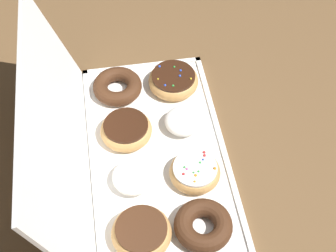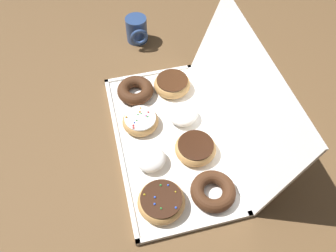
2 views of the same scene
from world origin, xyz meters
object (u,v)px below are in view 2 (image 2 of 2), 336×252
Objects in this scene: powdered_filled_donut_5 at (183,114)px; chocolate_cake_ring_donut_7 at (213,191)px; chocolate_frosted_donut_4 at (172,84)px; chocolate_frosted_donut_6 at (195,148)px; chocolate_cake_ring_donut_0 at (135,90)px; powdered_filled_donut_2 at (150,159)px; coffee_mug at (137,29)px; sprinkle_donut_3 at (161,201)px; donut_box at (168,139)px; sprinkle_donut_1 at (140,121)px.

chocolate_cake_ring_donut_7 is at bearing 1.73° from powdered_filled_donut_5.
chocolate_frosted_donut_4 reaches higher than chocolate_frosted_donut_6.
powdered_filled_donut_2 is (0.26, -0.01, 0.00)m from chocolate_cake_ring_donut_0.
chocolate_cake_ring_donut_0 is 0.26m from powdered_filled_donut_2.
chocolate_frosted_donut_6 is at bearing 0.33° from chocolate_frosted_donut_4.
powdered_filled_donut_2 is 0.87× the size of coffee_mug.
coffee_mug is (-0.41, -0.06, 0.02)m from powdered_filled_donut_5.
powdered_filled_donut_2 reaches higher than chocolate_cake_ring_donut_0.
powdered_filled_donut_2 reaches higher than chocolate_cake_ring_donut_7.
coffee_mug is (-0.66, 0.07, 0.02)m from sprinkle_donut_3.
chocolate_cake_ring_donut_0 is (-0.19, -0.06, 0.02)m from donut_box.
chocolate_cake_ring_donut_0 is 0.98× the size of chocolate_frosted_donut_4.
coffee_mug reaches higher than chocolate_frosted_donut_4.
chocolate_frosted_donut_6 is at bearing 135.48° from sprinkle_donut_3.
chocolate_cake_ring_donut_0 is at bearing -12.51° from coffee_mug.
chocolate_frosted_donut_6 is (0.06, 0.06, 0.02)m from donut_box.
chocolate_cake_ring_donut_7 reaches higher than donut_box.
chocolate_frosted_donut_4 is at bearing -178.86° from chocolate_cake_ring_donut_7.
powdered_filled_donut_5 is 0.76× the size of chocolate_cake_ring_donut_7.
chocolate_cake_ring_donut_0 reaches higher than chocolate_cake_ring_donut_7.
chocolate_frosted_donut_4 is (-0.26, 0.13, -0.00)m from powdered_filled_donut_2.
coffee_mug is at bearing -174.32° from chocolate_cake_ring_donut_7.
powdered_filled_donut_2 is at bearing -179.75° from sprinkle_donut_3.
sprinkle_donut_3 reaches higher than donut_box.
chocolate_cake_ring_donut_0 is at bearing 178.31° from powdered_filled_donut_2.
chocolate_frosted_donut_4 is (-0.19, 0.06, 0.03)m from donut_box.
powdered_filled_donut_2 reaches higher than chocolate_frosted_donut_6.
sprinkle_donut_3 is (0.26, 0.00, 0.00)m from sprinkle_donut_1.
donut_box is 0.10m from powdered_filled_donut_2.
powdered_filled_donut_2 is at bearing -7.33° from coffee_mug.
chocolate_cake_ring_donut_0 is 1.00× the size of chocolate_frosted_donut_6.
chocolate_frosted_donut_4 is 0.29m from coffee_mug.
donut_box is 4.60× the size of sprinkle_donut_3.
sprinkle_donut_3 is at bearing -1.05° from chocolate_cake_ring_donut_0.
powdered_filled_donut_2 reaches higher than sprinkle_donut_1.
powdered_filled_donut_5 is (0.13, 0.12, 0.00)m from chocolate_cake_ring_donut_0.
chocolate_cake_ring_donut_0 is 0.39m from sprinkle_donut_3.
powdered_filled_donut_2 is 0.72× the size of chocolate_cake_ring_donut_7.
sprinkle_donut_1 is at bearing -3.74° from chocolate_cake_ring_donut_0.
donut_box is 0.21m from chocolate_cake_ring_donut_7.
powdered_filled_donut_2 is (0.07, -0.07, 0.03)m from donut_box.
donut_box is at bearing 17.04° from chocolate_cake_ring_donut_0.
donut_box is at bearing 44.25° from sprinkle_donut_1.
donut_box is 4.75× the size of chocolate_frosted_donut_4.
powdered_filled_donut_2 is at bearing -1.69° from chocolate_cake_ring_donut_0.
sprinkle_donut_3 is (0.13, 0.00, -0.00)m from powdered_filled_donut_2.
donut_box is 0.47m from coffee_mug.
powdered_filled_donut_5 is (0.01, 0.13, 0.00)m from sprinkle_donut_1.
powdered_filled_donut_2 is 0.19m from chocolate_cake_ring_donut_7.
powdered_filled_donut_2 is 0.70× the size of sprinkle_donut_3.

